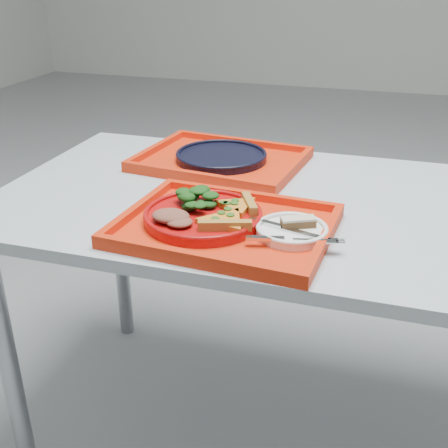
# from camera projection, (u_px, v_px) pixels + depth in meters

# --- Properties ---
(ground) EXTENTS (10.00, 10.00, 0.00)m
(ground) POSITION_uv_depth(u_px,v_px,m) (299.00, 433.00, 1.68)
(ground) COLOR gray
(ground) RESTS_ON ground
(table) EXTENTS (1.60, 0.80, 0.75)m
(table) POSITION_uv_depth(u_px,v_px,m) (315.00, 231.00, 1.39)
(table) COLOR #A0AAB3
(table) RESTS_ON ground
(tray_main) EXTENTS (0.47, 0.38, 0.01)m
(tray_main) POSITION_uv_depth(u_px,v_px,m) (226.00, 229.00, 1.22)
(tray_main) COLOR red
(tray_main) RESTS_ON table
(tray_far) EXTENTS (0.49, 0.40, 0.01)m
(tray_far) POSITION_uv_depth(u_px,v_px,m) (221.00, 162.00, 1.62)
(tray_far) COLOR red
(tray_far) RESTS_ON table
(dinner_plate) EXTENTS (0.26, 0.26, 0.02)m
(dinner_plate) POSITION_uv_depth(u_px,v_px,m) (203.00, 218.00, 1.24)
(dinner_plate) COLOR #A40B0A
(dinner_plate) RESTS_ON tray_main
(side_plate) EXTENTS (0.15, 0.15, 0.01)m
(side_plate) POSITION_uv_depth(u_px,v_px,m) (292.00, 232.00, 1.18)
(side_plate) COLOR white
(side_plate) RESTS_ON tray_main
(navy_plate) EXTENTS (0.26, 0.26, 0.02)m
(navy_plate) POSITION_uv_depth(u_px,v_px,m) (221.00, 157.00, 1.61)
(navy_plate) COLOR black
(navy_plate) RESTS_ON tray_far
(pizza_slice_a) EXTENTS (0.14, 0.15, 0.02)m
(pizza_slice_a) POSITION_uv_depth(u_px,v_px,m) (225.00, 219.00, 1.18)
(pizza_slice_a) COLOR gold
(pizza_slice_a) RESTS_ON dinner_plate
(pizza_slice_b) EXTENTS (0.14, 0.13, 0.02)m
(pizza_slice_b) POSITION_uv_depth(u_px,v_px,m) (237.00, 204.00, 1.26)
(pizza_slice_b) COLOR gold
(pizza_slice_b) RESTS_ON dinner_plate
(salad_heap) EXTENTS (0.10, 0.09, 0.05)m
(salad_heap) POSITION_uv_depth(u_px,v_px,m) (195.00, 196.00, 1.26)
(salad_heap) COLOR black
(salad_heap) RESTS_ON dinner_plate
(meat_portion) EXTENTS (0.08, 0.07, 0.02)m
(meat_portion) POSITION_uv_depth(u_px,v_px,m) (171.00, 216.00, 1.19)
(meat_portion) COLOR brown
(meat_portion) RESTS_ON dinner_plate
(dessert_bar) EXTENTS (0.08, 0.06, 0.02)m
(dessert_bar) POSITION_uv_depth(u_px,v_px,m) (298.00, 222.00, 1.18)
(dessert_bar) COLOR #50301A
(dessert_bar) RESTS_ON side_plate
(knife) EXTENTS (0.18, 0.06, 0.01)m
(knife) POSITION_uv_depth(u_px,v_px,m) (288.00, 228.00, 1.17)
(knife) COLOR silver
(knife) RESTS_ON side_plate
(fork) EXTENTS (0.19, 0.06, 0.01)m
(fork) POSITION_uv_depth(u_px,v_px,m) (292.00, 239.00, 1.12)
(fork) COLOR silver
(fork) RESTS_ON side_plate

